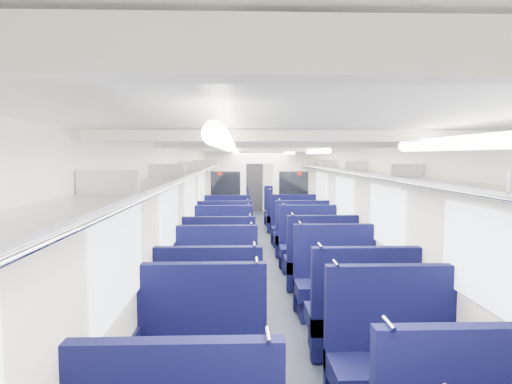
{
  "coord_description": "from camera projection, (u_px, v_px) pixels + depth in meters",
  "views": [
    {
      "loc": [
        -0.48,
        -8.47,
        2.2
      ],
      "look_at": [
        -0.09,
        3.08,
        1.25
      ],
      "focal_mm": 31.02,
      "sensor_mm": 36.0,
      "label": 1
    }
  ],
  "objects": [
    {
      "name": "end_door",
      "position": [
        253.0,
        186.0,
        17.46
      ],
      "size": [
        0.75,
        0.06,
        2.0
      ],
      "primitive_type": "cube",
      "color": "black",
      "rests_on": "floor"
    },
    {
      "name": "seat_23",
      "position": [
        283.0,
        213.0,
        13.9
      ],
      "size": [
        1.15,
        0.64,
        1.28
      ],
      "color": "#0B0C36",
      "rests_on": "floor"
    },
    {
      "name": "seat_17",
      "position": [
        301.0,
        239.0,
        9.64
      ],
      "size": [
        1.15,
        0.64,
        1.28
      ],
      "color": "#0B0C36",
      "rests_on": "floor"
    },
    {
      "name": "luggage_rack_right",
      "position": [
        329.0,
        168.0,
        8.52
      ],
      "size": [
        0.36,
        17.4,
        0.18
      ],
      "color": "#B2B5BA",
      "rests_on": "wall_right"
    },
    {
      "name": "seat_19",
      "position": [
        295.0,
        230.0,
        10.8
      ],
      "size": [
        1.15,
        0.64,
        1.28
      ],
      "color": "#0B0C36",
      "rests_on": "floor"
    },
    {
      "name": "seat_20",
      "position": [
        229.0,
        219.0,
        12.59
      ],
      "size": [
        1.15,
        0.64,
        1.28
      ],
      "color": "#0B0C36",
      "rests_on": "floor"
    },
    {
      "name": "floor",
      "position": [
        266.0,
        268.0,
        8.64
      ],
      "size": [
        2.8,
        18.0,
        0.01
      ],
      "primitive_type": "cube",
      "color": "black",
      "rests_on": "ground"
    },
    {
      "name": "seat_8",
      "position": [
        210.0,
        320.0,
        4.86
      ],
      "size": [
        1.15,
        0.64,
        1.28
      ],
      "color": "#0B0C36",
      "rests_on": "floor"
    },
    {
      "name": "seat_11",
      "position": [
        337.0,
        287.0,
        6.07
      ],
      "size": [
        1.15,
        0.64,
        1.28
      ],
      "color": "#0B0C36",
      "rests_on": "floor"
    },
    {
      "name": "luggage_rack_left",
      "position": [
        203.0,
        168.0,
        8.43
      ],
      "size": [
        0.36,
        17.4,
        0.18
      ],
      "color": "#B2B5BA",
      "rests_on": "wall_left"
    },
    {
      "name": "ceiling",
      "position": [
        266.0,
        148.0,
        8.44
      ],
      "size": [
        2.8,
        18.0,
        0.01
      ],
      "primitive_type": "cube",
      "color": "white",
      "rests_on": "wall_left"
    },
    {
      "name": "wall_far",
      "position": [
        253.0,
        182.0,
        17.5
      ],
      "size": [
        2.8,
        0.02,
        2.35
      ],
      "primitive_type": "cube",
      "color": "silver",
      "rests_on": "floor"
    },
    {
      "name": "seat_9",
      "position": [
        361.0,
        321.0,
        4.84
      ],
      "size": [
        1.15,
        0.64,
        1.28
      ],
      "color": "#0B0C36",
      "rests_on": "floor"
    },
    {
      "name": "seat_14",
      "position": [
        223.0,
        251.0,
        8.38
      ],
      "size": [
        1.15,
        0.64,
        1.28
      ],
      "color": "#0B0C36",
      "rests_on": "floor"
    },
    {
      "name": "seat_6",
      "position": [
        201.0,
        364.0,
        3.83
      ],
      "size": [
        1.15,
        0.64,
        1.28
      ],
      "color": "#0B0C36",
      "rests_on": "floor"
    },
    {
      "name": "seat_21",
      "position": [
        287.0,
        219.0,
        12.72
      ],
      "size": [
        1.15,
        0.64,
        1.28
      ],
      "color": "#0B0C36",
      "rests_on": "floor"
    },
    {
      "name": "dado_right",
      "position": [
        336.0,
        250.0,
        8.65
      ],
      "size": [
        0.03,
        17.9,
        0.7
      ],
      "primitive_type": "cube",
      "color": "black",
      "rests_on": "floor"
    },
    {
      "name": "wall_right",
      "position": [
        338.0,
        209.0,
        8.59
      ],
      "size": [
        0.02,
        18.0,
        2.35
      ],
      "primitive_type": "cube",
      "color": "silver",
      "rests_on": "floor"
    },
    {
      "name": "seat_15",
      "position": [
        310.0,
        250.0,
        8.46
      ],
      "size": [
        1.15,
        0.64,
        1.28
      ],
      "color": "#0B0C36",
      "rests_on": "floor"
    },
    {
      "name": "dado_left",
      "position": [
        195.0,
        251.0,
        8.56
      ],
      "size": [
        0.03,
        17.9,
        0.7
      ],
      "primitive_type": "cube",
      "color": "black",
      "rests_on": "floor"
    },
    {
      "name": "seat_13",
      "position": [
        321.0,
        265.0,
        7.29
      ],
      "size": [
        1.15,
        0.64,
        1.28
      ],
      "color": "#0B0C36",
      "rests_on": "floor"
    },
    {
      "name": "seat_7",
      "position": [
        395.0,
        368.0,
        3.77
      ],
      "size": [
        1.15,
        0.64,
        1.28
      ],
      "color": "#0B0C36",
      "rests_on": "floor"
    },
    {
      "name": "seat_10",
      "position": [
        215.0,
        290.0,
        5.96
      ],
      "size": [
        1.15,
        0.64,
        1.28
      ],
      "color": "#0B0C36",
      "rests_on": "floor"
    },
    {
      "name": "seat_16",
      "position": [
        225.0,
        239.0,
        9.54
      ],
      "size": [
        1.15,
        0.64,
        1.28
      ],
      "color": "#0B0C36",
      "rests_on": "floor"
    },
    {
      "name": "seat_22",
      "position": [
        230.0,
        213.0,
        13.94
      ],
      "size": [
        1.15,
        0.64,
        1.28
      ],
      "color": "#0B0C36",
      "rests_on": "floor"
    },
    {
      "name": "ceiling_fittings",
      "position": [
        267.0,
        151.0,
        8.19
      ],
      "size": [
        2.7,
        16.06,
        0.11
      ],
      "color": "silver",
      "rests_on": "ceiling"
    },
    {
      "name": "wall_left",
      "position": [
        193.0,
        209.0,
        8.49
      ],
      "size": [
        0.02,
        18.0,
        2.35
      ],
      "primitive_type": "cube",
      "color": "silver",
      "rests_on": "floor"
    },
    {
      "name": "seat_12",
      "position": [
        220.0,
        268.0,
        7.14
      ],
      "size": [
        1.15,
        0.64,
        1.28
      ],
      "color": "#0B0C36",
      "rests_on": "floor"
    },
    {
      "name": "bulkhead",
      "position": [
        260.0,
        193.0,
        11.41
      ],
      "size": [
        2.8,
        0.1,
        2.35
      ],
      "color": "silver",
      "rests_on": "floor"
    },
    {
      "name": "windows",
      "position": [
        267.0,
        199.0,
        8.06
      ],
      "size": [
        2.78,
        15.6,
        0.75
      ],
      "color": "white",
      "rests_on": "wall_left"
    },
    {
      "name": "seat_18",
      "position": [
        227.0,
        231.0,
        10.59
      ],
      "size": [
        1.15,
        0.64,
        1.28
      ],
      "color": "#0B0C36",
      "rests_on": "floor"
    }
  ]
}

